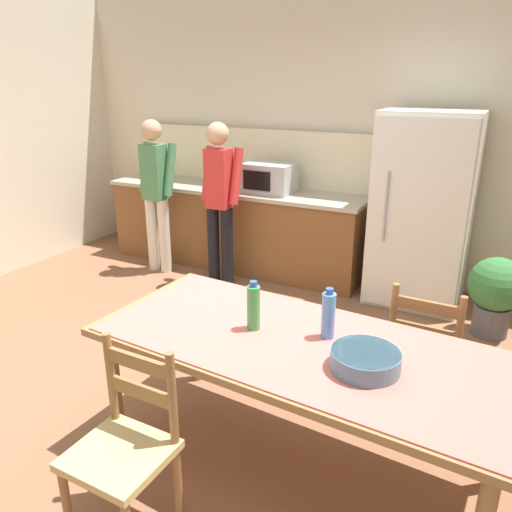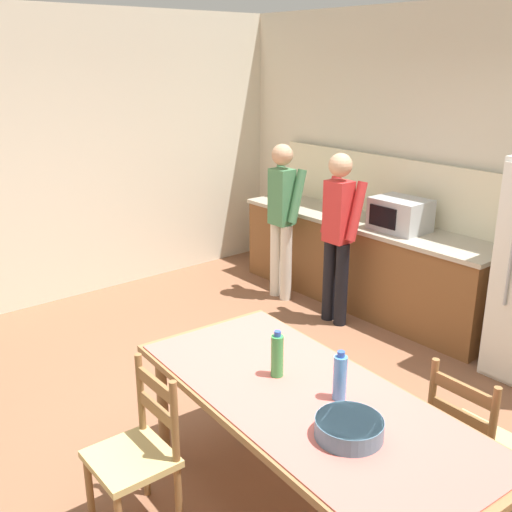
# 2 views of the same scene
# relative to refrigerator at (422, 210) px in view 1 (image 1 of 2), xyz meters

# --- Properties ---
(ground_plane) EXTENTS (8.32, 8.32, 0.00)m
(ground_plane) POSITION_rel_refrigerator_xyz_m (-0.84, -2.19, -0.87)
(ground_plane) COLOR brown
(wall_back) EXTENTS (6.52, 0.12, 2.90)m
(wall_back) POSITION_rel_refrigerator_xyz_m (-0.84, 0.47, 0.58)
(wall_back) COLOR beige
(wall_back) RESTS_ON ground
(kitchen_counter) EXTENTS (2.92, 0.66, 0.88)m
(kitchen_counter) POSITION_rel_refrigerator_xyz_m (-1.98, 0.04, -0.43)
(kitchen_counter) COLOR brown
(kitchen_counter) RESTS_ON ground
(counter_splashback) EXTENTS (2.88, 0.03, 0.60)m
(counter_splashback) POSITION_rel_refrigerator_xyz_m (-1.98, 0.35, 0.31)
(counter_splashback) COLOR beige
(counter_splashback) RESTS_ON kitchen_counter
(refrigerator) EXTENTS (0.84, 0.73, 1.75)m
(refrigerator) POSITION_rel_refrigerator_xyz_m (0.00, 0.00, 0.00)
(refrigerator) COLOR silver
(refrigerator) RESTS_ON ground
(microwave) EXTENTS (0.50, 0.39, 0.30)m
(microwave) POSITION_rel_refrigerator_xyz_m (-1.55, 0.02, 0.16)
(microwave) COLOR #B2B7BC
(microwave) RESTS_ON kitchen_counter
(dining_table) EXTENTS (2.18, 1.07, 0.76)m
(dining_table) POSITION_rel_refrigerator_xyz_m (-0.16, -2.51, -0.19)
(dining_table) COLOR olive
(dining_table) RESTS_ON ground
(bottle_near_centre) EXTENTS (0.07, 0.07, 0.27)m
(bottle_near_centre) POSITION_rel_refrigerator_xyz_m (-0.42, -2.49, 0.01)
(bottle_near_centre) COLOR green
(bottle_near_centre) RESTS_ON dining_table
(bottle_off_centre) EXTENTS (0.07, 0.07, 0.27)m
(bottle_off_centre) POSITION_rel_refrigerator_xyz_m (-0.05, -2.40, 0.01)
(bottle_off_centre) COLOR #4C8ED6
(bottle_off_centre) RESTS_ON dining_table
(serving_bowl) EXTENTS (0.32, 0.32, 0.09)m
(serving_bowl) POSITION_rel_refrigerator_xyz_m (0.21, -2.60, -0.07)
(serving_bowl) COLOR slate
(serving_bowl) RESTS_ON dining_table
(chair_side_far_right) EXTENTS (0.43, 0.41, 0.91)m
(chair_side_far_right) POSITION_rel_refrigerator_xyz_m (0.37, -1.78, -0.43)
(chair_side_far_right) COLOR olive
(chair_side_far_right) RESTS_ON ground
(chair_side_near_left) EXTENTS (0.43, 0.41, 0.91)m
(chair_side_near_left) POSITION_rel_refrigerator_xyz_m (-0.69, -3.23, -0.43)
(chair_side_near_left) COLOR olive
(chair_side_near_left) RESTS_ON ground
(person_at_sink) EXTENTS (0.40, 0.28, 1.61)m
(person_at_sink) POSITION_rel_refrigerator_xyz_m (-2.63, -0.48, 0.03)
(person_at_sink) COLOR silver
(person_at_sink) RESTS_ON ground
(person_at_counter) EXTENTS (0.41, 0.28, 1.62)m
(person_at_counter) POSITION_rel_refrigerator_xyz_m (-1.83, -0.50, 0.04)
(person_at_counter) COLOR black
(person_at_counter) RESTS_ON ground
(potted_plant) EXTENTS (0.44, 0.44, 0.67)m
(potted_plant) POSITION_rel_refrigerator_xyz_m (0.70, -0.43, -0.49)
(potted_plant) COLOR #4C4C51
(potted_plant) RESTS_ON ground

